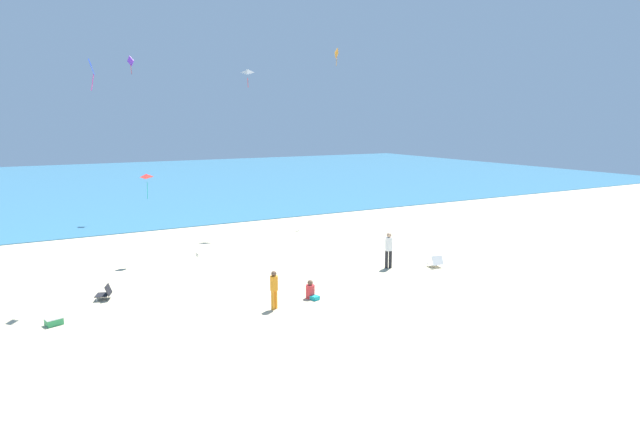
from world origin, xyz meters
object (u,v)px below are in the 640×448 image
person_1 (274,287)px  kite_orange (337,54)px  kite_white (247,71)px  kite_red (146,176)px  kite_purple (131,61)px  cooler_box (54,321)px  person_3 (311,292)px  person_0 (389,248)px  beach_chair_near_camera (105,293)px  beach_chair_mid_beach (436,262)px  kite_blue (91,68)px

person_1 → kite_orange: bearing=-61.8°
kite_white → kite_red: (-7.37, -4.72, -5.69)m
person_1 → kite_purple: 25.22m
cooler_box → person_1: size_ratio=0.43×
kite_orange → person_3: bearing=-124.0°
person_0 → kite_red: size_ratio=1.30×
person_1 → kite_white: bearing=-42.7°
beach_chair_near_camera → kite_orange: 23.24m
person_0 → kite_purple: bearing=-143.2°
cooler_box → beach_chair_near_camera: bearing=45.9°
beach_chair_mid_beach → kite_blue: (-14.42, 3.91, 8.76)m
person_0 → kite_blue: (-12.34, 2.88, 8.01)m
kite_white → beach_chair_mid_beach: bearing=-70.9°
person_3 → kite_red: bearing=-170.4°
person_1 → beach_chair_near_camera: bearing=27.6°
person_3 → person_0: bearing=96.2°
beach_chair_near_camera → person_3: 8.21m
person_1 → kite_red: 10.52m
beach_chair_mid_beach → person_0: person_0 is taller
cooler_box → person_1: person_1 is taller
cooler_box → kite_blue: kite_blue is taller
person_0 → kite_white: kite_white is taller
cooler_box → kite_purple: 24.48m
beach_chair_near_camera → kite_red: kite_red is taller
beach_chair_mid_beach → kite_purple: bearing=30.0°
cooler_box → person_0: person_0 is taller
person_3 → kite_blue: 12.24m
beach_chair_near_camera → kite_red: (2.92, 5.30, 4.04)m
kite_red → person_0: bearing=-36.0°
kite_white → beach_chair_near_camera: bearing=-135.8°
kite_orange → kite_purple: size_ratio=0.93×
kite_purple → cooler_box: bearing=-108.5°
person_0 → person_3: bearing=-52.0°
kite_red → kite_blue: bearing=-122.2°
kite_orange → kite_red: 16.93m
person_3 → kite_orange: bearing=130.5°
beach_chair_mid_beach → kite_red: (-11.79, 8.09, 4.06)m
beach_chair_mid_beach → person_3: 7.57m
beach_chair_mid_beach → cooler_box: (-16.67, 0.77, -0.13)m
kite_orange → kite_red: size_ratio=0.89×
person_1 → kite_purple: size_ratio=1.16×
beach_chair_near_camera → kite_purple: size_ratio=0.59×
person_1 → person_0: bearing=-94.5°
kite_orange → person_0: bearing=-109.9°
beach_chair_near_camera → kite_blue: 8.82m
person_3 → kite_white: size_ratio=0.64×
beach_chair_mid_beach → kite_blue: 17.32m
person_3 → kite_orange: (9.97, 14.76, 11.26)m
beach_chair_near_camera → kite_blue: kite_blue is taller
person_1 → person_3: bearing=-101.3°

